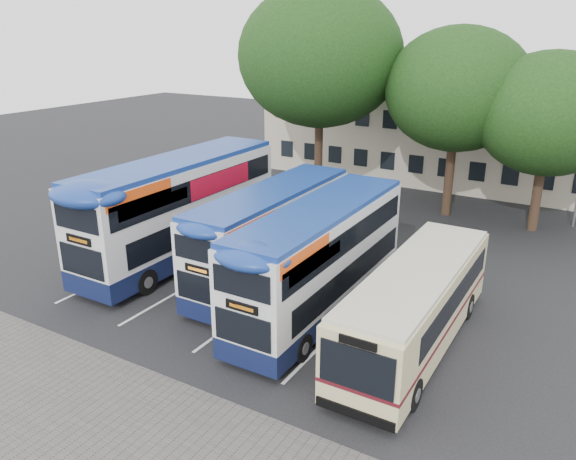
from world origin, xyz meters
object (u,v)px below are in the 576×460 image
at_px(tree_left, 320,56).
at_px(tree_mid, 458,90).
at_px(bus_dd_left, 181,204).
at_px(tree_right, 550,114).
at_px(bus_dd_right, 321,255).
at_px(bus_dd_mid, 273,231).
at_px(bus_single, 417,301).

relative_size(tree_left, tree_mid, 1.22).
relative_size(tree_left, bus_dd_left, 1.12).
xyz_separation_m(tree_right, bus_dd_right, (-5.61, -13.96, -3.86)).
xyz_separation_m(tree_left, tree_right, (12.54, 0.92, -2.51)).
bearing_deg(tree_right, tree_left, -175.79).
bearing_deg(bus_dd_right, tree_right, 68.10).
bearing_deg(tree_mid, tree_left, -170.94).
height_order(bus_dd_mid, bus_dd_right, bus_dd_right).
relative_size(tree_left, bus_single, 1.31).
relative_size(tree_left, bus_dd_mid, 1.31).
height_order(tree_right, bus_single, tree_right).
xyz_separation_m(bus_dd_mid, bus_dd_right, (3.03, -1.46, 0.09)).
distance_m(bus_dd_right, bus_single, 4.01).
xyz_separation_m(tree_mid, bus_dd_right, (-0.85, -14.28, -4.79)).
bearing_deg(tree_right, tree_mid, 176.18).
bearing_deg(tree_left, tree_right, 4.21).
height_order(tree_left, bus_dd_left, tree_left).
relative_size(bus_dd_left, bus_dd_right, 1.13).
bearing_deg(tree_mid, bus_dd_right, -93.41).
distance_m(bus_dd_mid, bus_single, 7.24).
bearing_deg(bus_single, bus_dd_mid, 163.98).
distance_m(bus_dd_left, bus_single, 12.13).
distance_m(tree_left, bus_dd_left, 13.11).
height_order(tree_right, bus_dd_left, tree_right).
height_order(bus_dd_mid, bus_single, bus_dd_mid).
bearing_deg(bus_dd_right, tree_left, 118.00).
height_order(tree_right, bus_dd_right, tree_right).
bearing_deg(tree_left, bus_single, -51.37).
distance_m(bus_dd_left, bus_dd_right, 8.15).
distance_m(tree_right, bus_dd_mid, 15.70).
distance_m(tree_right, bus_single, 15.28).
bearing_deg(tree_mid, tree_right, -3.82).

